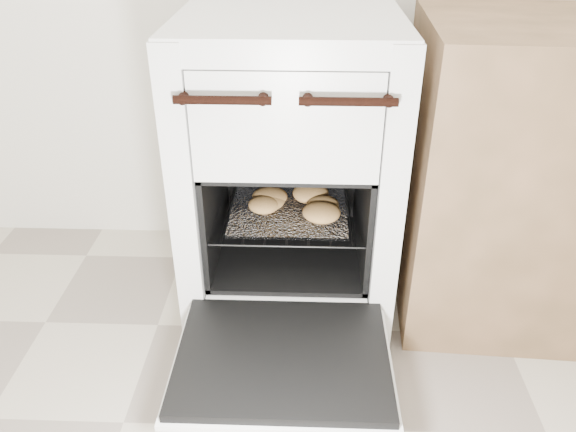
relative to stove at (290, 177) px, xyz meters
name	(u,v)px	position (x,y,z in m)	size (l,w,h in m)	color
stove	(290,177)	(0.00, 0.00, 0.00)	(0.55, 0.61, 0.84)	silver
oven_door	(283,359)	(0.00, -0.46, -0.23)	(0.49, 0.38, 0.03)	black
oven_rack	(289,210)	(0.00, -0.06, -0.07)	(0.40, 0.38, 0.01)	black
foil_sheet	(289,211)	(0.00, -0.08, -0.06)	(0.31, 0.27, 0.01)	white
baked_rolls	(295,202)	(0.02, -0.07, -0.04)	(0.28, 0.23, 0.05)	#B9834A
counter	(562,177)	(0.75, 0.02, 0.00)	(0.83, 0.55, 0.83)	brown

